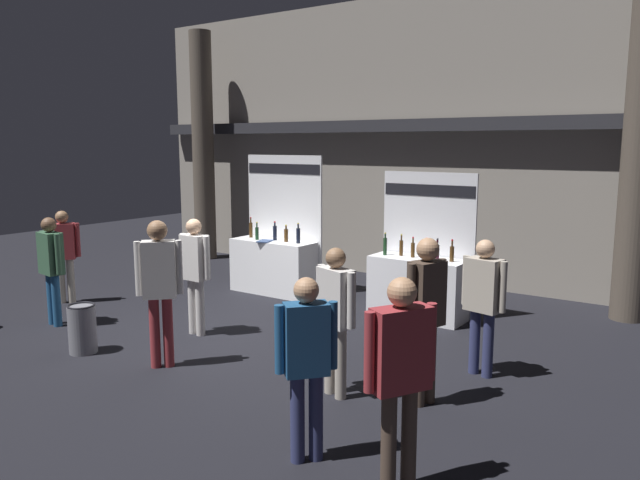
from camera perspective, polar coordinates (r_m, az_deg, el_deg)
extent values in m
plane|color=black|center=(8.99, -8.02, -8.58)|extent=(24.48, 24.48, 0.00)
cube|color=gray|center=(12.52, 6.90, 9.27)|extent=(12.24, 0.25, 5.55)
cube|color=#2D2D33|center=(12.26, 6.25, 10.58)|extent=(12.24, 0.20, 0.24)
cylinder|color=#51473D|center=(14.61, -10.89, 8.51)|extent=(0.50, 0.50, 5.24)
cylinder|color=#51473D|center=(10.34, 27.75, 7.52)|extent=(0.50, 0.50, 5.24)
cube|color=white|center=(11.14, -4.40, -2.50)|extent=(1.60, 0.60, 0.97)
cube|color=white|center=(11.28, -3.36, 1.58)|extent=(1.67, 0.04, 2.50)
cube|color=black|center=(11.18, -3.48, 6.67)|extent=(1.63, 0.01, 0.18)
cylinder|color=#472D14|center=(11.44, -6.49, 0.93)|extent=(0.07, 0.07, 0.28)
cylinder|color=#472D14|center=(11.41, -6.50, 1.83)|extent=(0.03, 0.03, 0.08)
cylinder|color=red|center=(11.41, -6.51, 2.08)|extent=(0.03, 0.03, 0.02)
cylinder|color=#19381E|center=(11.16, -5.92, 0.61)|extent=(0.07, 0.07, 0.23)
cylinder|color=#19381E|center=(11.13, -5.93, 1.39)|extent=(0.03, 0.03, 0.08)
cylinder|color=gold|center=(11.13, -5.94, 1.65)|extent=(0.03, 0.03, 0.02)
cylinder|color=black|center=(11.07, -4.24, 0.65)|extent=(0.07, 0.07, 0.26)
cylinder|color=black|center=(11.05, -4.25, 1.49)|extent=(0.03, 0.03, 0.07)
cylinder|color=red|center=(11.04, -4.26, 1.71)|extent=(0.03, 0.03, 0.02)
cylinder|color=#472D14|center=(10.88, -3.19, 0.43)|extent=(0.07, 0.07, 0.23)
cylinder|color=#472D14|center=(10.86, -3.20, 1.18)|extent=(0.03, 0.03, 0.06)
cylinder|color=gold|center=(10.85, -3.20, 1.39)|extent=(0.03, 0.03, 0.02)
cylinder|color=black|center=(10.70, -2.05, 0.40)|extent=(0.07, 0.07, 0.27)
cylinder|color=black|center=(10.67, -2.06, 1.31)|extent=(0.03, 0.03, 0.08)
cylinder|color=gold|center=(10.67, -2.06, 1.56)|extent=(0.03, 0.03, 0.02)
cube|color=#334772|center=(10.94, -5.18, -0.10)|extent=(0.30, 0.36, 0.02)
cube|color=white|center=(9.65, 9.11, -4.46)|extent=(1.50, 0.60, 0.95)
cube|color=white|center=(9.82, 10.06, -0.34)|extent=(1.57, 0.04, 2.26)
cube|color=black|center=(9.70, 10.14, 4.60)|extent=(1.53, 0.01, 0.18)
cylinder|color=#19381E|center=(9.72, 6.11, -0.61)|extent=(0.06, 0.06, 0.27)
cylinder|color=#19381E|center=(9.69, 6.13, 0.39)|extent=(0.03, 0.03, 0.07)
cylinder|color=gold|center=(9.68, 6.13, 0.64)|extent=(0.03, 0.03, 0.02)
cylinder|color=#472D14|center=(9.70, 7.61, -0.75)|extent=(0.06, 0.06, 0.24)
cylinder|color=#472D14|center=(9.67, 7.63, 0.20)|extent=(0.03, 0.03, 0.08)
cylinder|color=gold|center=(9.66, 7.64, 0.50)|extent=(0.03, 0.03, 0.02)
cylinder|color=#472D14|center=(9.58, 8.68, -0.94)|extent=(0.06, 0.06, 0.23)
cylinder|color=#472D14|center=(9.56, 8.70, -0.04)|extent=(0.03, 0.03, 0.08)
cylinder|color=red|center=(9.55, 8.71, 0.24)|extent=(0.03, 0.03, 0.02)
cylinder|color=#19381E|center=(9.52, 9.94, -1.04)|extent=(0.06, 0.06, 0.23)
cylinder|color=#19381E|center=(9.50, 9.97, -0.13)|extent=(0.03, 0.03, 0.08)
cylinder|color=red|center=(9.49, 9.98, 0.16)|extent=(0.03, 0.03, 0.02)
cylinder|color=black|center=(9.36, 10.91, -1.19)|extent=(0.07, 0.07, 0.24)
cylinder|color=black|center=(9.33, 10.94, -0.21)|extent=(0.03, 0.03, 0.08)
cylinder|color=black|center=(9.33, 10.95, 0.08)|extent=(0.03, 0.03, 0.02)
cylinder|color=#472D14|center=(9.34, 12.24, -1.29)|extent=(0.07, 0.07, 0.23)
cylinder|color=#472D14|center=(9.31, 12.27, -0.33)|extent=(0.03, 0.03, 0.09)
cylinder|color=red|center=(9.30, 12.28, 0.00)|extent=(0.03, 0.03, 0.02)
cylinder|color=slate|center=(8.59, -21.36, -7.80)|extent=(0.35, 0.35, 0.62)
torus|color=black|center=(8.50, -21.48, -5.72)|extent=(0.35, 0.35, 0.02)
cylinder|color=navy|center=(10.07, -23.84, -5.04)|extent=(0.12, 0.12, 0.79)
cylinder|color=navy|center=(9.91, -23.45, -5.22)|extent=(0.12, 0.12, 0.79)
cube|color=#33563D|center=(9.85, -23.90, -1.14)|extent=(0.43, 0.29, 0.62)
sphere|color=brown|center=(9.79, -24.06, 1.32)|extent=(0.22, 0.22, 0.22)
cylinder|color=#33563D|center=(10.07, -24.47, -0.88)|extent=(0.08, 0.08, 0.59)
cylinder|color=#33563D|center=(9.63, -23.32, -1.23)|extent=(0.08, 0.08, 0.59)
cylinder|color=#ADA393|center=(11.32, -23.08, -3.55)|extent=(0.12, 0.12, 0.77)
cylinder|color=#ADA393|center=(11.29, -22.29, -3.53)|extent=(0.12, 0.12, 0.77)
cube|color=maroon|center=(11.19, -22.89, -0.11)|extent=(0.42, 0.43, 0.61)
sphere|color=#8C6647|center=(11.13, -23.02, 2.00)|extent=(0.21, 0.21, 0.21)
cylinder|color=maroon|center=(11.23, -24.05, -0.07)|extent=(0.08, 0.08, 0.58)
cylinder|color=maroon|center=(11.14, -21.74, 0.01)|extent=(0.08, 0.08, 0.58)
cylinder|color=#47382D|center=(6.50, 9.29, -11.61)|extent=(0.12, 0.12, 0.85)
cylinder|color=#47382D|center=(6.61, 10.25, -11.30)|extent=(0.12, 0.12, 0.85)
cube|color=#47382D|center=(6.33, 9.96, -4.97)|extent=(0.33, 0.41, 0.67)
sphere|color=tan|center=(6.24, 10.07, -0.86)|extent=(0.23, 0.23, 0.23)
cylinder|color=#47382D|center=(6.17, 8.53, -5.13)|extent=(0.08, 0.08, 0.64)
cylinder|color=#47382D|center=(6.48, 11.32, -4.52)|extent=(0.08, 0.08, 0.64)
cylinder|color=maroon|center=(7.72, -14.03, -8.35)|extent=(0.12, 0.12, 0.87)
cylinder|color=maroon|center=(7.73, -15.20, -8.37)|extent=(0.12, 0.12, 0.87)
cube|color=silver|center=(7.53, -14.85, -2.67)|extent=(0.43, 0.43, 0.69)
sphere|color=#8C6647|center=(7.45, -15.00, 0.88)|extent=(0.24, 0.24, 0.24)
cylinder|color=silver|center=(7.51, -13.04, -2.49)|extent=(0.08, 0.08, 0.66)
cylinder|color=silver|center=(7.55, -16.66, -2.59)|extent=(0.08, 0.08, 0.66)
cylinder|color=silver|center=(8.85, -11.16, -6.24)|extent=(0.12, 0.12, 0.80)
cylinder|color=silver|center=(8.96, -11.84, -6.07)|extent=(0.12, 0.12, 0.80)
cube|color=silver|center=(8.74, -11.65, -1.59)|extent=(0.39, 0.23, 0.64)
sphere|color=tan|center=(8.68, -11.74, 1.23)|extent=(0.22, 0.22, 0.22)
cylinder|color=silver|center=(8.57, -10.59, -1.66)|extent=(0.08, 0.08, 0.60)
cylinder|color=silver|center=(8.92, -12.68, -1.32)|extent=(0.08, 0.08, 0.60)
cylinder|color=#ADA393|center=(6.75, 0.95, -11.01)|extent=(0.12, 0.12, 0.78)
cylinder|color=#ADA393|center=(6.61, 1.95, -11.45)|extent=(0.12, 0.12, 0.78)
cube|color=silver|center=(6.47, 1.47, -5.37)|extent=(0.47, 0.33, 0.62)
sphere|color=#8C6647|center=(6.38, 1.49, -1.68)|extent=(0.22, 0.22, 0.22)
cylinder|color=silver|center=(6.66, 0.12, -4.81)|extent=(0.08, 0.08, 0.59)
cylinder|color=silver|center=(6.27, 2.91, -5.70)|extent=(0.08, 0.08, 0.59)
cylinder|color=navy|center=(5.40, -2.12, -16.36)|extent=(0.12, 0.12, 0.78)
cylinder|color=navy|center=(5.43, -0.39, -16.19)|extent=(0.12, 0.12, 0.78)
cube|color=navy|center=(5.15, -1.28, -9.25)|extent=(0.40, 0.42, 0.62)
sphere|color=tan|center=(5.04, -1.30, -4.71)|extent=(0.21, 0.21, 0.21)
cylinder|color=navy|center=(5.11, -3.83, -9.27)|extent=(0.08, 0.08, 0.59)
cylinder|color=navy|center=(5.20, 1.22, -8.90)|extent=(0.08, 0.08, 0.59)
cylinder|color=navy|center=(7.44, 15.46, -9.44)|extent=(0.12, 0.12, 0.78)
cylinder|color=navy|center=(7.52, 14.27, -9.17)|extent=(0.12, 0.12, 0.78)
cube|color=#ADA393|center=(7.29, 15.08, -4.07)|extent=(0.44, 0.31, 0.62)
sphere|color=tan|center=(7.21, 15.22, -0.81)|extent=(0.21, 0.21, 0.21)
cylinder|color=#ADA393|center=(7.17, 16.76, -4.25)|extent=(0.08, 0.08, 0.59)
cylinder|color=#ADA393|center=(7.42, 13.47, -3.67)|extent=(0.08, 0.08, 0.59)
cylinder|color=#47382D|center=(5.09, 8.32, -17.81)|extent=(0.12, 0.12, 0.83)
cylinder|color=#47382D|center=(5.00, 6.44, -18.31)|extent=(0.12, 0.12, 0.83)
cube|color=maroon|center=(4.75, 7.58, -10.08)|extent=(0.41, 0.51, 0.65)
sphere|color=tan|center=(4.63, 7.69, -4.85)|extent=(0.23, 0.23, 0.23)
cylinder|color=maroon|center=(4.90, 10.34, -9.36)|extent=(0.08, 0.08, 0.62)
cylinder|color=maroon|center=(4.61, 4.64, -10.44)|extent=(0.08, 0.08, 0.62)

